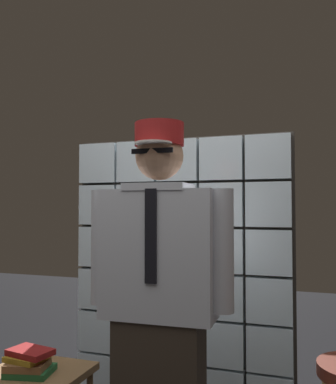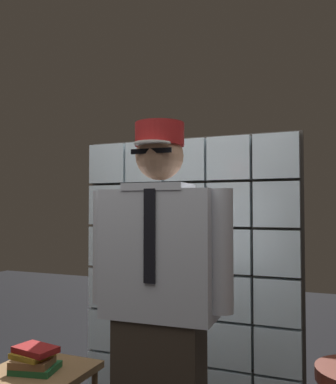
{
  "view_description": "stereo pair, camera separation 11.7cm",
  "coord_description": "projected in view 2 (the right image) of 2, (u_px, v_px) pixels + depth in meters",
  "views": [
    {
      "loc": [
        0.92,
        -1.51,
        1.42
      ],
      "look_at": [
        0.26,
        0.41,
        1.5
      ],
      "focal_mm": 39.12,
      "sensor_mm": 36.0,
      "label": 1
    },
    {
      "loc": [
        1.03,
        -1.47,
        1.42
      ],
      "look_at": [
        0.26,
        0.41,
        1.5
      ],
      "focal_mm": 39.12,
      "sensor_mm": 36.0,
      "label": 2
    }
  ],
  "objects": [
    {
      "name": "glass_block_wall",
      "position": [
        186.0,
        271.0,
        3.02
      ],
      "size": [
        1.63,
        0.1,
        1.96
      ],
      "color": "silver",
      "rests_on": "ground"
    },
    {
      "name": "side_table",
      "position": [
        39.0,
        383.0,
        2.3
      ],
      "size": [
        0.52,
        0.52,
        0.53
      ],
      "color": "brown",
      "rests_on": "ground"
    },
    {
      "name": "standing_person",
      "position": [
        159.0,
        302.0,
        2.03
      ],
      "size": [
        0.73,
        0.31,
        1.84
      ],
      "rotation": [
        0.0,
        0.0,
        0.03
      ],
      "color": "#382D23",
      "rests_on": "ground"
    },
    {
      "name": "book_stack",
      "position": [
        34.0,
        360.0,
        2.28
      ],
      "size": [
        0.26,
        0.23,
        0.13
      ],
      "color": "#1E592D",
      "rests_on": "side_table"
    }
  ]
}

